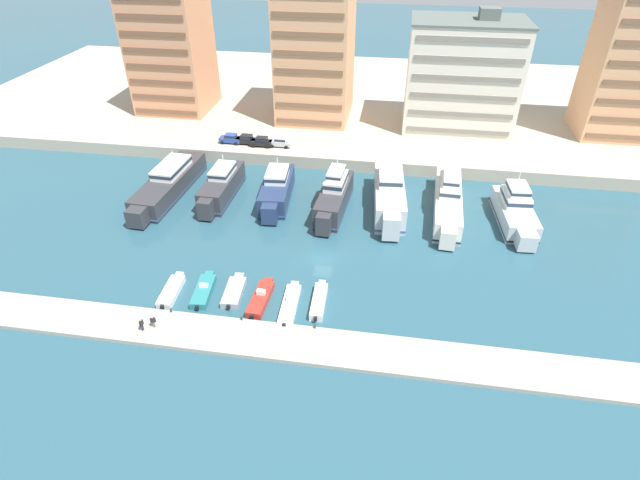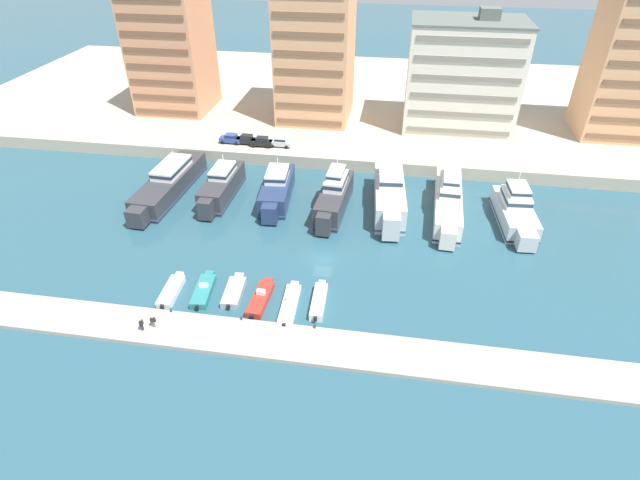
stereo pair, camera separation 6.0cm
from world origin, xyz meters
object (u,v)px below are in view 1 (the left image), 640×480
object	(u,v)px
yacht_charcoal_center_left	(334,196)
motorboat_red_center_left	(261,298)
pedestrian_mid_deck	(141,324)
yacht_ivory_center_right	(448,199)
motorboat_white_far_left	(172,291)
yacht_navy_mid_left	(277,189)
yacht_charcoal_far_left	(169,183)
car_blue_far_left	(231,138)
motorboat_grey_mid_left	(234,291)
yacht_silver_center	(389,195)
car_black_mid_left	(261,141)
car_silver_center_left	(280,142)
car_black_left	(246,139)
yacht_silver_mid_right	(515,211)
motorboat_white_center_right	(319,301)
pedestrian_near_edge	(153,321)
motorboat_white_center	(290,304)
yacht_charcoal_left	(221,186)
motorboat_teal_left	(204,290)

from	to	relation	value
yacht_charcoal_center_left	motorboat_red_center_left	xyz separation A→B (m)	(-5.96, -23.09, -1.91)
pedestrian_mid_deck	yacht_ivory_center_right	bearing A→B (deg)	42.68
motorboat_white_far_left	yacht_navy_mid_left	bearing A→B (deg)	72.78
yacht_charcoal_far_left	car_blue_far_left	distance (m)	17.46
yacht_charcoal_center_left	motorboat_grey_mid_left	world-z (taller)	yacht_charcoal_center_left
yacht_silver_center	car_black_mid_left	bearing A→B (deg)	148.24
yacht_navy_mid_left	car_silver_center_left	world-z (taller)	yacht_navy_mid_left
yacht_ivory_center_right	car_black_left	world-z (taller)	yacht_ivory_center_right
yacht_navy_mid_left	pedestrian_mid_deck	bearing A→B (deg)	-104.20
yacht_silver_mid_right	motorboat_red_center_left	world-z (taller)	yacht_silver_mid_right
car_silver_center_left	pedestrian_mid_deck	xyz separation A→B (m)	(-5.24, -47.84, -1.78)
yacht_ivory_center_right	car_black_mid_left	bearing A→B (deg)	156.21
yacht_charcoal_far_left	motorboat_grey_mid_left	world-z (taller)	yacht_charcoal_far_left
yacht_ivory_center_right	motorboat_white_center_right	xyz separation A→B (m)	(-16.44, -24.59, -1.73)
pedestrian_near_edge	motorboat_white_far_left	bearing A→B (deg)	96.06
yacht_ivory_center_right	motorboat_white_center	bearing A→B (deg)	-127.88
yacht_charcoal_far_left	car_black_mid_left	bearing A→B (deg)	53.59
motorboat_red_center_left	motorboat_white_center_right	distance (m)	7.16
pedestrian_near_edge	motorboat_red_center_left	bearing A→B (deg)	32.36
motorboat_white_center	car_black_left	xyz separation A→B (m)	(-16.92, 40.93, 2.91)
car_silver_center_left	yacht_charcoal_left	bearing A→B (deg)	-111.09
yacht_navy_mid_left	motorboat_red_center_left	size ratio (longest dim) A/B	2.20
car_silver_center_left	yacht_charcoal_far_left	bearing A→B (deg)	-133.08
car_silver_center_left	pedestrian_near_edge	world-z (taller)	car_silver_center_left
motorboat_grey_mid_left	pedestrian_mid_deck	bearing A→B (deg)	-134.66
motorboat_teal_left	car_black_left	xyz separation A→B (m)	(-5.80, 40.25, 2.81)
motorboat_grey_mid_left	car_blue_far_left	size ratio (longest dim) A/B	1.58
yacht_navy_mid_left	car_black_left	distance (m)	18.60
yacht_charcoal_center_left	motorboat_grey_mid_left	distance (m)	24.34
motorboat_red_center_left	motorboat_white_center_right	xyz separation A→B (m)	(7.14, 0.57, 0.03)
car_black_mid_left	pedestrian_near_edge	distance (m)	46.82
yacht_navy_mid_left	car_black_mid_left	xyz separation A→B (m)	(-6.41, 15.35, 1.34)
yacht_silver_mid_right	motorboat_white_center	xyz separation A→B (m)	(-29.72, -23.96, -1.67)
car_blue_far_left	pedestrian_mid_deck	distance (m)	48.20
yacht_silver_mid_right	motorboat_white_center_right	distance (m)	34.98
motorboat_grey_mid_left	motorboat_white_far_left	bearing A→B (deg)	-171.77
yacht_navy_mid_left	pedestrian_mid_deck	xyz separation A→B (m)	(-8.12, -32.09, -0.44)
yacht_charcoal_center_left	car_black_mid_left	world-z (taller)	yacht_charcoal_center_left
yacht_ivory_center_right	yacht_silver_mid_right	world-z (taller)	yacht_ivory_center_right
yacht_ivory_center_right	yacht_charcoal_center_left	bearing A→B (deg)	-173.32
yacht_silver_center	motorboat_white_far_left	xyz separation A→B (m)	(-25.85, -25.13, -2.01)
yacht_charcoal_far_left	yacht_ivory_center_right	world-z (taller)	yacht_ivory_center_right
yacht_navy_mid_left	car_black_left	world-z (taller)	yacht_navy_mid_left
car_black_mid_left	pedestrian_near_edge	world-z (taller)	car_black_mid_left
yacht_charcoal_center_left	car_black_mid_left	distance (m)	23.31
yacht_charcoal_left	motorboat_white_far_left	bearing A→B (deg)	-86.69
yacht_charcoal_left	pedestrian_near_edge	size ratio (longest dim) A/B	9.58
yacht_charcoal_center_left	motorboat_red_center_left	size ratio (longest dim) A/B	2.25
yacht_silver_mid_right	motorboat_white_far_left	world-z (taller)	yacht_silver_mid_right
motorboat_teal_left	motorboat_grey_mid_left	distance (m)	3.82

